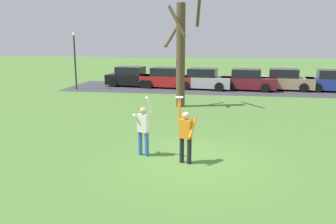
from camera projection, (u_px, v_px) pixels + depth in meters
name	position (u px, v px, depth m)	size (l,w,h in m)	color
ground_plane	(193.00, 161.00, 11.26)	(120.00, 120.00, 0.00)	#4C7533
person_catcher	(186.00, 133.00, 10.90)	(0.58, 0.48, 2.08)	black
person_defender	(143.00, 127.00, 11.62)	(0.62, 0.56, 2.04)	#3366B7
frisbee_disc	(179.00, 97.00, 10.77)	(0.24, 0.24, 0.02)	white
parked_car_black	(132.00, 77.00, 28.60)	(4.28, 2.39, 1.59)	black
parked_car_red	(167.00, 78.00, 27.74)	(4.28, 2.39, 1.59)	red
parked_car_silver	(204.00, 80.00, 26.98)	(4.28, 2.39, 1.59)	#BCBCC1
parked_car_maroon	(248.00, 80.00, 26.43)	(4.28, 2.39, 1.59)	maroon
parked_car_tan	(285.00, 80.00, 26.54)	(4.28, 2.39, 1.59)	tan
parked_car_blue	(334.00, 82.00, 25.77)	(4.28, 2.39, 1.59)	#233893
parking_strip	(226.00, 89.00, 27.17)	(24.82, 6.40, 0.01)	#38383D
bare_tree_tall	(181.00, 52.00, 19.63)	(2.09, 2.03, 6.06)	brown
lamppost_by_lot	(75.00, 55.00, 26.49)	(0.28, 0.28, 4.26)	#2D2D33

